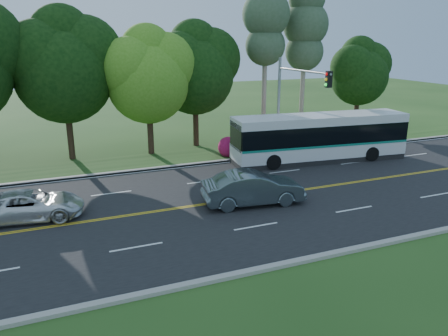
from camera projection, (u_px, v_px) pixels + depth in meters
name	position (u px, v px, depth m)	size (l,w,h in m)	color
ground	(236.00, 200.00, 23.30)	(120.00, 120.00, 0.00)	#234818
road	(236.00, 200.00, 23.29)	(60.00, 14.00, 0.02)	black
curb_north	(193.00, 164.00, 29.62)	(60.00, 0.30, 0.15)	#A49E94
curb_south	(309.00, 259.00, 16.93)	(60.00, 0.30, 0.15)	#A49E94
grass_verge	(185.00, 158.00, 31.27)	(60.00, 4.00, 0.10)	#234818
lane_markings	(234.00, 200.00, 23.26)	(57.60, 13.82, 0.00)	gold
tree_row	(98.00, 61.00, 30.27)	(44.70, 9.10, 13.84)	black
bougainvillea_hedge	(280.00, 143.00, 32.92)	(9.50, 2.25, 1.50)	maroon
traffic_signal	(293.00, 95.00, 29.09)	(0.42, 6.10, 7.00)	gray
transit_bus	(319.00, 138.00, 30.31)	(12.51, 3.90, 3.22)	silver
sedan	(253.00, 188.00, 22.47)	(1.82, 5.22, 1.72)	slate
suv	(29.00, 205.00, 20.65)	(2.29, 4.97, 1.38)	silver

